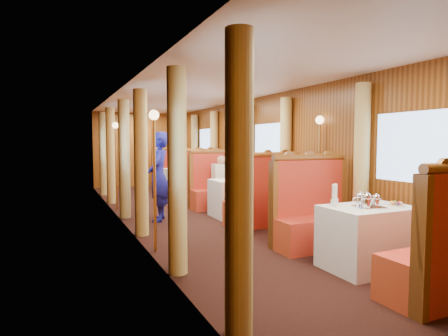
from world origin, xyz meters
TOP-DOWN VIEW (x-y plane):
  - floor at (0.00, 0.00)m, footprint 3.00×12.00m
  - ceiling at (0.00, 0.00)m, footprint 3.00×12.00m
  - wall_far at (0.00, 6.00)m, footprint 3.00×0.01m
  - wall_left at (-1.50, 0.00)m, footprint 0.01×12.00m
  - wall_right at (1.50, 0.00)m, footprint 0.01×12.00m
  - doorway_far at (0.00, 5.97)m, footprint 0.80×0.04m
  - table_near at (0.75, -3.50)m, footprint 1.05×0.72m
  - banquette_near_aft at (0.75, -2.49)m, footprint 1.30×0.55m
  - table_mid at (0.75, 0.00)m, footprint 1.05×0.72m
  - banquette_mid_fwd at (0.75, -1.01)m, footprint 1.30×0.55m
  - banquette_mid_aft at (0.75, 1.01)m, footprint 1.30×0.55m
  - table_far at (0.75, 3.50)m, footprint 1.05×0.72m
  - banquette_far_fwd at (0.75, 2.49)m, footprint 1.30×0.55m
  - banquette_far_aft at (0.75, 4.51)m, footprint 1.30×0.55m
  - tea_tray at (0.67, -3.58)m, footprint 0.41×0.36m
  - teapot_left at (0.59, -3.61)m, footprint 0.19×0.16m
  - teapot_right at (0.76, -3.59)m, footprint 0.17×0.14m
  - teapot_back at (0.64, -3.46)m, footprint 0.19×0.17m
  - fruit_plate at (1.06, -3.62)m, footprint 0.20×0.20m
  - cup_inboard at (0.35, -3.34)m, footprint 0.08×0.08m
  - cup_outboard at (0.41, -3.29)m, footprint 0.08×0.08m
  - rose_vase_mid at (0.75, 0.01)m, footprint 0.06×0.06m
  - rose_vase_far at (0.72, 3.48)m, footprint 0.06×0.06m
  - window_left_near at (-1.49, -3.50)m, footprint 0.01×1.20m
  - curtain_left_near_a at (-1.38, -4.28)m, footprint 0.22×0.22m
  - curtain_left_near_b at (-1.38, -2.72)m, footprint 0.22×0.22m
  - window_right_near at (1.49, -3.50)m, footprint 0.01×1.20m
  - curtain_right_near_b at (1.38, -2.72)m, footprint 0.22×0.22m
  - window_left_mid at (-1.49, 0.00)m, footprint 0.01×1.20m
  - curtain_left_mid_a at (-1.38, -0.78)m, footprint 0.22×0.22m
  - curtain_left_mid_b at (-1.38, 0.78)m, footprint 0.22×0.22m
  - window_right_mid at (1.49, 0.00)m, footprint 0.01×1.20m
  - curtain_right_mid_a at (1.38, -0.78)m, footprint 0.22×0.22m
  - curtain_right_mid_b at (1.38, 0.78)m, footprint 0.22×0.22m
  - window_left_far at (-1.49, 3.50)m, footprint 0.01×1.20m
  - curtain_left_far_a at (-1.38, 2.72)m, footprint 0.22×0.22m
  - curtain_left_far_b at (-1.38, 4.28)m, footprint 0.22×0.22m
  - window_right_far at (1.49, 3.50)m, footprint 0.01×1.20m
  - curtain_right_far_a at (1.38, 2.72)m, footprint 0.22×0.22m
  - curtain_right_far_b at (1.38, 4.28)m, footprint 0.22×0.22m
  - sconce_left_fore at (-1.40, -1.75)m, footprint 0.14×0.14m
  - sconce_right_fore at (1.40, -1.75)m, footprint 0.14×0.14m
  - sconce_left_aft at (-1.40, 1.75)m, footprint 0.14×0.14m
  - sconce_right_aft at (1.40, 1.75)m, footprint 0.14×0.14m
  - steward at (-0.84, 0.21)m, footprint 0.60×0.73m
  - passenger at (0.75, 0.79)m, footprint 0.40×0.44m

SIDE VIEW (x-z plane):
  - floor at x=0.00m, z-range -0.01..0.01m
  - table_near at x=0.75m, z-range 0.00..0.75m
  - table_mid at x=0.75m, z-range 0.00..0.75m
  - table_far at x=0.75m, z-range 0.00..0.75m
  - banquette_near_aft at x=0.75m, z-range -0.25..1.09m
  - banquette_mid_fwd at x=0.75m, z-range -0.25..1.09m
  - banquette_mid_aft at x=0.75m, z-range -0.25..1.09m
  - banquette_far_fwd at x=0.75m, z-range -0.25..1.09m
  - banquette_far_aft at x=0.75m, z-range -0.25..1.09m
  - passenger at x=0.75m, z-range 0.36..1.12m
  - tea_tray at x=0.67m, z-range 0.75..0.76m
  - fruit_plate at x=1.06m, z-range 0.74..0.80m
  - teapot_right at x=0.76m, z-range 0.75..0.87m
  - teapot_back at x=0.64m, z-range 0.75..0.88m
  - teapot_left at x=0.59m, z-range 0.75..0.89m
  - steward at x=-0.84m, z-range 0.00..1.71m
  - cup_inboard at x=0.35m, z-range 0.72..0.99m
  - cup_outboard at x=0.41m, z-range 0.72..0.99m
  - rose_vase_mid at x=0.75m, z-range 0.75..1.11m
  - rose_vase_far at x=0.72m, z-range 0.75..1.11m
  - doorway_far at x=0.00m, z-range 0.00..2.00m
  - curtain_left_near_a at x=-1.38m, z-range 0.00..2.35m
  - curtain_left_near_b at x=-1.38m, z-range 0.00..2.35m
  - curtain_right_near_b at x=1.38m, z-range 0.00..2.35m
  - curtain_left_mid_a at x=-1.38m, z-range 0.00..2.35m
  - curtain_left_mid_b at x=-1.38m, z-range 0.00..2.35m
  - curtain_right_mid_a at x=1.38m, z-range 0.00..2.35m
  - curtain_right_mid_b at x=1.38m, z-range 0.00..2.35m
  - curtain_left_far_a at x=-1.38m, z-range 0.00..2.35m
  - curtain_left_far_b at x=-1.38m, z-range 0.00..2.35m
  - curtain_right_far_a at x=1.38m, z-range 0.00..2.35m
  - curtain_right_far_b at x=1.38m, z-range 0.00..2.35m
  - wall_far at x=0.00m, z-range 0.00..2.50m
  - wall_left at x=-1.50m, z-range 0.00..2.50m
  - wall_right at x=1.50m, z-range 0.00..2.50m
  - sconce_left_fore at x=-1.40m, z-range 0.41..2.36m
  - sconce_right_fore at x=1.40m, z-range 0.41..2.36m
  - sconce_left_aft at x=-1.40m, z-range 0.41..2.36m
  - sconce_right_aft at x=1.40m, z-range 0.41..2.36m
  - window_left_near at x=-1.49m, z-range 1.00..1.90m
  - window_right_near at x=1.49m, z-range 1.00..1.90m
  - window_left_mid at x=-1.49m, z-range 1.00..1.90m
  - window_right_mid at x=1.49m, z-range 1.00..1.90m
  - window_left_far at x=-1.49m, z-range 1.00..1.90m
  - window_right_far at x=1.49m, z-range 1.00..1.90m
  - ceiling at x=0.00m, z-range 2.49..2.51m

